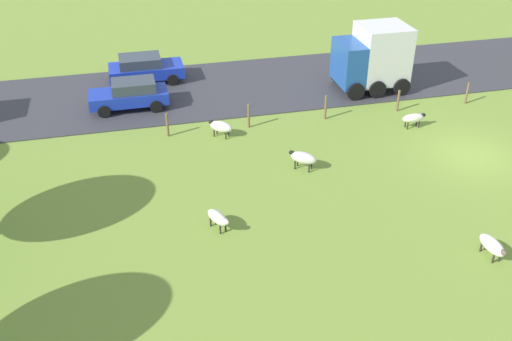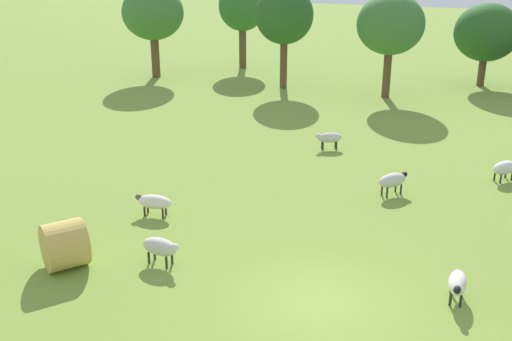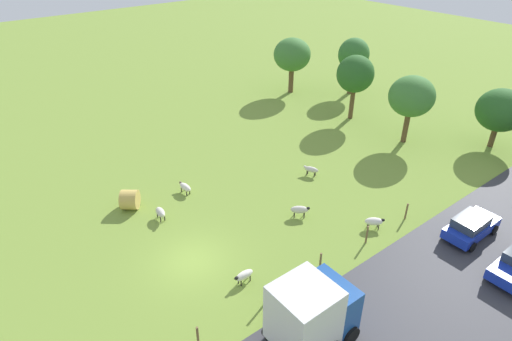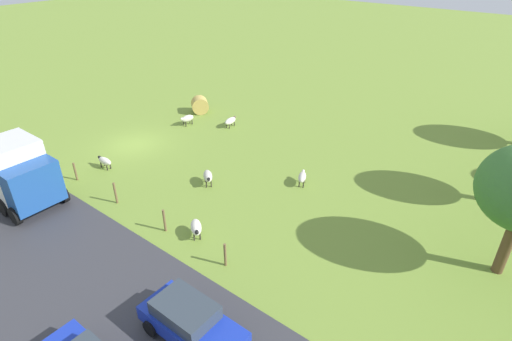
{
  "view_description": "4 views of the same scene",
  "coord_description": "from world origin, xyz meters",
  "px_view_note": "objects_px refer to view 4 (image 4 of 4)",
  "views": [
    {
      "loc": [
        -19.92,
        14.97,
        13.03
      ],
      "look_at": [
        -0.4,
        10.22,
        0.89
      ],
      "focal_mm": 40.62,
      "sensor_mm": 36.0,
      "label": 1
    },
    {
      "loc": [
        3.05,
        -13.04,
        8.59
      ],
      "look_at": [
        -3.93,
        6.07,
        0.98
      ],
      "focal_mm": 42.69,
      "sensor_mm": 36.0,
      "label": 2
    },
    {
      "loc": [
        17.36,
        -8.84,
        17.33
      ],
      "look_at": [
        -4.56,
        8.26,
        1.01
      ],
      "focal_mm": 30.37,
      "sensor_mm": 36.0,
      "label": 3
    },
    {
      "loc": [
        15.05,
        22.65,
        12.64
      ],
      "look_at": [
        -1.67,
        9.62,
        0.51
      ],
      "focal_mm": 28.41,
      "sensor_mm": 36.0,
      "label": 4
    }
  ],
  "objects_px": {
    "sheep_4": "(105,161)",
    "truck_1": "(20,174)",
    "hay_bale_0": "(200,105)",
    "car_1": "(190,321)",
    "sheep_1": "(208,176)",
    "sheep_0": "(230,121)",
    "sheep_3": "(196,227)",
    "sheep_5": "(187,119)",
    "sheep_2": "(302,177)"
  },
  "relations": [
    {
      "from": "sheep_3",
      "to": "hay_bale_0",
      "type": "bearing_deg",
      "value": -135.87
    },
    {
      "from": "sheep_3",
      "to": "car_1",
      "type": "bearing_deg",
      "value": 43.5
    },
    {
      "from": "sheep_1",
      "to": "sheep_5",
      "type": "bearing_deg",
      "value": -126.21
    },
    {
      "from": "sheep_4",
      "to": "car_1",
      "type": "distance_m",
      "value": 14.52
    },
    {
      "from": "sheep_2",
      "to": "car_1",
      "type": "height_order",
      "value": "car_1"
    },
    {
      "from": "sheep_2",
      "to": "sheep_5",
      "type": "distance_m",
      "value": 11.97
    },
    {
      "from": "sheep_2",
      "to": "sheep_5",
      "type": "relative_size",
      "value": 1.0
    },
    {
      "from": "car_1",
      "to": "sheep_3",
      "type": "bearing_deg",
      "value": -136.5
    },
    {
      "from": "sheep_5",
      "to": "sheep_0",
      "type": "bearing_deg",
      "value": 121.91
    },
    {
      "from": "sheep_2",
      "to": "hay_bale_0",
      "type": "height_order",
      "value": "hay_bale_0"
    },
    {
      "from": "sheep_4",
      "to": "truck_1",
      "type": "relative_size",
      "value": 0.32
    },
    {
      "from": "sheep_1",
      "to": "hay_bale_0",
      "type": "bearing_deg",
      "value": -132.93
    },
    {
      "from": "sheep_4",
      "to": "car_1",
      "type": "bearing_deg",
      "value": 67.72
    },
    {
      "from": "sheep_0",
      "to": "truck_1",
      "type": "distance_m",
      "value": 14.92
    },
    {
      "from": "car_1",
      "to": "sheep_1",
      "type": "bearing_deg",
      "value": -139.42
    },
    {
      "from": "hay_bale_0",
      "to": "car_1",
      "type": "bearing_deg",
      "value": 43.96
    },
    {
      "from": "sheep_3",
      "to": "sheep_4",
      "type": "xyz_separation_m",
      "value": [
        -1.27,
        -9.42,
        -0.03
      ]
    },
    {
      "from": "truck_1",
      "to": "car_1",
      "type": "xyz_separation_m",
      "value": [
        0.55,
        13.28,
        -1.06
      ]
    },
    {
      "from": "sheep_2",
      "to": "truck_1",
      "type": "height_order",
      "value": "truck_1"
    },
    {
      "from": "sheep_3",
      "to": "hay_bale_0",
      "type": "height_order",
      "value": "hay_bale_0"
    },
    {
      "from": "hay_bale_0",
      "to": "sheep_2",
      "type": "bearing_deg",
      "value": 70.82
    },
    {
      "from": "sheep_0",
      "to": "sheep_3",
      "type": "bearing_deg",
      "value": 33.94
    },
    {
      "from": "sheep_1",
      "to": "sheep_5",
      "type": "xyz_separation_m",
      "value": [
        -5.44,
        -7.42,
        -0.02
      ]
    },
    {
      "from": "sheep_1",
      "to": "sheep_3",
      "type": "xyz_separation_m",
      "value": [
        3.84,
        2.9,
        -0.03
      ]
    },
    {
      "from": "sheep_3",
      "to": "hay_bale_0",
      "type": "xyz_separation_m",
      "value": [
        -11.72,
        -11.37,
        0.15
      ]
    },
    {
      "from": "hay_bale_0",
      "to": "truck_1",
      "type": "height_order",
      "value": "truck_1"
    },
    {
      "from": "sheep_1",
      "to": "truck_1",
      "type": "bearing_deg",
      "value": -40.25
    },
    {
      "from": "sheep_3",
      "to": "sheep_5",
      "type": "relative_size",
      "value": 0.99
    },
    {
      "from": "sheep_4",
      "to": "hay_bale_0",
      "type": "relative_size",
      "value": 0.91
    },
    {
      "from": "truck_1",
      "to": "sheep_2",
      "type": "bearing_deg",
      "value": 135.5
    },
    {
      "from": "hay_bale_0",
      "to": "truck_1",
      "type": "relative_size",
      "value": 0.36
    },
    {
      "from": "sheep_1",
      "to": "hay_bale_0",
      "type": "relative_size",
      "value": 0.91
    },
    {
      "from": "sheep_4",
      "to": "hay_bale_0",
      "type": "bearing_deg",
      "value": -169.44
    },
    {
      "from": "sheep_4",
      "to": "truck_1",
      "type": "bearing_deg",
      "value": 1.74
    },
    {
      "from": "sheep_0",
      "to": "sheep_2",
      "type": "distance_m",
      "value": 9.71
    },
    {
      "from": "sheep_5",
      "to": "hay_bale_0",
      "type": "height_order",
      "value": "hay_bale_0"
    },
    {
      "from": "sheep_5",
      "to": "car_1",
      "type": "bearing_deg",
      "value": 46.71
    },
    {
      "from": "sheep_3",
      "to": "sheep_0",
      "type": "bearing_deg",
      "value": -146.06
    },
    {
      "from": "sheep_0",
      "to": "truck_1",
      "type": "height_order",
      "value": "truck_1"
    },
    {
      "from": "sheep_0",
      "to": "sheep_1",
      "type": "height_order",
      "value": "sheep_1"
    },
    {
      "from": "sheep_4",
      "to": "sheep_5",
      "type": "height_order",
      "value": "sheep_5"
    },
    {
      "from": "sheep_2",
      "to": "sheep_3",
      "type": "height_order",
      "value": "sheep_3"
    },
    {
      "from": "sheep_0",
      "to": "sheep_4",
      "type": "bearing_deg",
      "value": -11.37
    },
    {
      "from": "sheep_2",
      "to": "truck_1",
      "type": "relative_size",
      "value": 0.32
    },
    {
      "from": "sheep_0",
      "to": "truck_1",
      "type": "bearing_deg",
      "value": -7.03
    },
    {
      "from": "sheep_2",
      "to": "truck_1",
      "type": "xyz_separation_m",
      "value": [
        10.93,
        -10.74,
        1.4
      ]
    },
    {
      "from": "sheep_5",
      "to": "truck_1",
      "type": "height_order",
      "value": "truck_1"
    },
    {
      "from": "sheep_2",
      "to": "car_1",
      "type": "bearing_deg",
      "value": 12.46
    },
    {
      "from": "sheep_5",
      "to": "car_1",
      "type": "relative_size",
      "value": 0.31
    },
    {
      "from": "hay_bale_0",
      "to": "sheep_0",
      "type": "bearing_deg",
      "value": 80.58
    }
  ]
}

